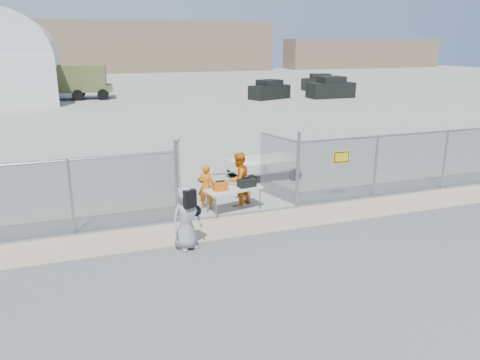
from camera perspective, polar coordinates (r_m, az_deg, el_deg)
name	(u,v)px	position (r m, az deg, el deg)	size (l,w,h in m)	color
ground	(264,236)	(13.24, 2.91, -6.89)	(160.00, 160.00, 0.00)	#4C4C4C
tarmac_inside	(118,92)	(53.69, -14.65, 10.30)	(160.00, 80.00, 0.01)	gray
dirt_strip	(251,224)	(14.10, 1.36, -5.35)	(44.00, 1.60, 0.01)	tan
distant_hills	(125,47)	(89.75, -13.83, 15.48)	(140.00, 6.00, 9.00)	#7F684F
chain_link_fence	(240,180)	(14.63, 0.00, 0.00)	(40.00, 0.20, 2.20)	gray
quonset_hangar	(10,56)	(51.52, -26.19, 13.42)	(9.00, 18.00, 8.00)	silver
folding_table	(234,200)	(15.01, -0.77, -2.42)	(1.83, 0.76, 0.78)	beige
orange_bag	(220,186)	(14.64, -2.43, -0.74)	(0.45, 0.30, 0.28)	#D35A10
black_duffel	(247,183)	(15.00, 0.83, -0.33)	(0.56, 0.33, 0.27)	black
security_worker_left	(206,187)	(15.19, -4.18, -0.81)	(0.55, 0.36, 1.49)	orange
security_worker_right	(239,180)	(15.37, -0.17, 0.06)	(0.88, 0.69, 1.81)	orange
visitor	(186,218)	(12.27, -6.56, -4.58)	(0.84, 0.55, 1.72)	gray
utility_trailer	(264,168)	(18.61, 2.91, 1.46)	(3.60, 1.85, 0.87)	beige
military_truck	(76,82)	(48.00, -19.40, 11.15)	(6.67, 2.46, 3.18)	brown
parked_vehicle_near	(269,90)	(45.72, 3.60, 10.93)	(3.96, 1.79, 1.79)	black
parked_vehicle_mid	(320,82)	(54.97, 9.73, 11.66)	(3.99, 1.81, 1.81)	black
parked_vehicle_far	(331,87)	(47.50, 11.00, 11.02)	(4.49, 2.03, 2.03)	black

